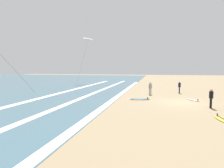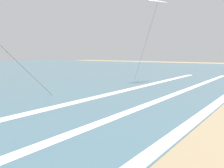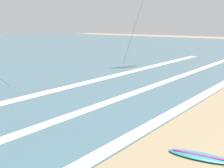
% 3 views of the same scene
% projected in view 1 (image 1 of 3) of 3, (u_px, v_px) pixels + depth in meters
% --- Properties ---
extents(ground_plane, '(160.00, 160.00, 0.00)m').
position_uv_depth(ground_plane, '(181.00, 102.00, 17.05)').
color(ground_plane, '#9E8763').
extents(wave_foam_shoreline, '(51.60, 0.63, 0.01)m').
position_uv_depth(wave_foam_shoreline, '(112.00, 101.00, 17.87)').
color(wave_foam_shoreline, white).
rests_on(wave_foam_shoreline, ocean_surface).
extents(wave_foam_mid_break, '(56.09, 0.63, 0.01)m').
position_uv_depth(wave_foam_mid_break, '(83.00, 97.00, 20.04)').
color(wave_foam_mid_break, white).
rests_on(wave_foam_mid_break, ocean_surface).
extents(wave_foam_outer_break, '(54.34, 0.81, 0.01)m').
position_uv_depth(wave_foam_outer_break, '(47.00, 96.00, 20.73)').
color(wave_foam_outer_break, white).
rests_on(wave_foam_outer_break, ocean_surface).
extents(surfer_foreground_main, '(0.49, 0.33, 1.60)m').
position_uv_depth(surfer_foreground_main, '(211.00, 97.00, 14.54)').
color(surfer_foreground_main, black).
rests_on(surfer_foreground_main, ground).
extents(surfer_background_far, '(0.51, 0.32, 1.60)m').
position_uv_depth(surfer_background_far, '(179.00, 86.00, 23.36)').
color(surfer_background_far, '#141938').
rests_on(surfer_background_far, ground).
extents(surfer_left_near, '(0.36, 0.47, 1.60)m').
position_uv_depth(surfer_left_near, '(150.00, 87.00, 22.07)').
color(surfer_left_near, gray).
rests_on(surfer_left_near, ground).
extents(surfboard_left_pile, '(2.17, 1.34, 0.25)m').
position_uv_depth(surfboard_left_pile, '(193.00, 100.00, 18.33)').
color(surfboard_left_pile, silver).
rests_on(surfboard_left_pile, ground).
extents(surfboard_near_water, '(2.16, 0.85, 0.25)m').
position_uv_depth(surfboard_near_water, '(223.00, 120.00, 11.11)').
color(surfboard_near_water, yellow).
rests_on(surfboard_near_water, ground).
extents(surfboard_right_spare, '(0.99, 2.18, 0.25)m').
position_uv_depth(surfboard_right_spare, '(140.00, 99.00, 18.60)').
color(surfboard_right_spare, teal).
rests_on(surfboard_right_spare, ground).
extents(kite_white_high_right, '(4.66, 2.67, 10.27)m').
position_uv_depth(kite_white_high_right, '(88.00, 39.00, 39.87)').
color(kite_white_high_right, white).
rests_on(kite_white_high_right, ground).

